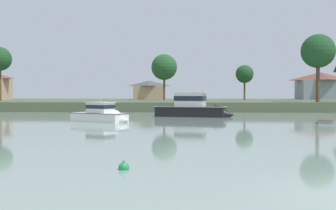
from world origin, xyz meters
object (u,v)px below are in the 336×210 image
mooring_buoy_red (79,118)px  mooring_buoy_green (124,168)px  cruiser_white (104,117)px  cruiser_black (197,111)px  dinghy_grey (325,122)px

mooring_buoy_red → mooring_buoy_green: 35.90m
cruiser_white → mooring_buoy_green: bearing=-76.3°
cruiser_white → mooring_buoy_green: 29.34m
cruiser_black → mooring_buoy_green: cruiser_black is taller
cruiser_white → dinghy_grey: (24.01, -0.89, -0.39)m
cruiser_white → cruiser_black: bearing=44.9°
cruiser_white → mooring_buoy_red: bearing=128.8°
mooring_buoy_green → dinghy_grey: bearing=58.3°
dinghy_grey → cruiser_black: 17.66m
cruiser_white → cruiser_black: 14.91m
cruiser_black → mooring_buoy_red: size_ratio=23.45×
dinghy_grey → mooring_buoy_red: bearing=167.3°
cruiser_white → dinghy_grey: bearing=-2.1°
cruiser_black → mooring_buoy_red: 15.84m
cruiser_black → dinghy_grey: bearing=-40.3°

